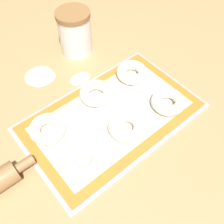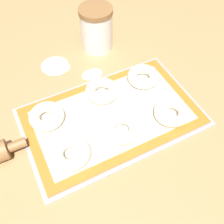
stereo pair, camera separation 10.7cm
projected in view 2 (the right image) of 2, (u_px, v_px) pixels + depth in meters
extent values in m
plane|color=#A87F51|center=(119.00, 119.00, 0.79)|extent=(2.80, 2.80, 0.00)
cube|color=#93969B|center=(112.00, 117.00, 0.79)|extent=(0.53, 0.33, 0.01)
cube|color=orange|center=(112.00, 116.00, 0.79)|extent=(0.50, 0.30, 0.00)
cube|color=beige|center=(112.00, 116.00, 0.79)|extent=(0.45, 0.25, 0.00)
torus|color=silver|center=(71.00, 153.00, 0.69)|extent=(0.10, 0.10, 0.03)
torus|color=silver|center=(122.00, 129.00, 0.74)|extent=(0.10, 0.10, 0.03)
torus|color=silver|center=(171.00, 112.00, 0.77)|extent=(0.10, 0.10, 0.03)
torus|color=silver|center=(47.00, 116.00, 0.76)|extent=(0.10, 0.10, 0.03)
torus|color=silver|center=(102.00, 91.00, 0.82)|extent=(0.10, 0.10, 0.03)
torus|color=silver|center=(143.00, 77.00, 0.86)|extent=(0.10, 0.10, 0.03)
cylinder|color=white|center=(97.00, 31.00, 0.94)|extent=(0.11, 0.11, 0.14)
cylinder|color=olive|center=(95.00, 10.00, 0.87)|extent=(0.12, 0.12, 0.02)
cylinder|color=olive|center=(17.00, 145.00, 0.70)|extent=(0.05, 0.03, 0.03)
ellipsoid|color=white|center=(55.00, 65.00, 0.93)|extent=(0.10, 0.09, 0.00)
ellipsoid|color=white|center=(58.00, 69.00, 0.92)|extent=(0.09, 0.06, 0.00)
ellipsoid|color=white|center=(92.00, 74.00, 0.90)|extent=(0.07, 0.05, 0.00)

